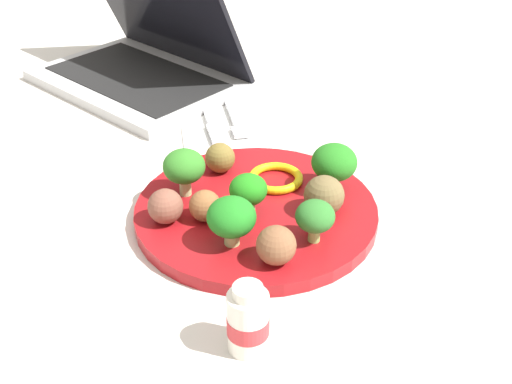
{
  "coord_description": "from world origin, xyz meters",
  "views": [
    {
      "loc": [
        0.64,
        -0.13,
        0.45
      ],
      "look_at": [
        0.0,
        0.0,
        0.04
      ],
      "focal_mm": 47.71,
      "sensor_mm": 36.0,
      "label": 1
    }
  ],
  "objects_px": {
    "laptop": "(145,61)",
    "broccoli_floret_near_rim": "(315,217)",
    "fork": "(236,120)",
    "meatball_back_left": "(165,206)",
    "broccoli_floret_far_rim": "(184,167)",
    "knife": "(211,122)",
    "napkin": "(223,122)",
    "meatball_near_rim": "(276,245)",
    "meatball_mid_right": "(324,195)",
    "plate": "(256,212)",
    "pepper_ring_far_rim": "(276,178)",
    "broccoli_floret_back_right": "(334,163)",
    "meatball_center": "(220,158)",
    "broccoli_floret_mid_left": "(231,218)",
    "meatball_front_left": "(205,206)",
    "yogurt_bottle": "(248,321)",
    "broccoli_floret_back_left": "(248,190)"
  },
  "relations": [
    {
      "from": "fork",
      "to": "meatball_back_left",
      "type": "bearing_deg",
      "value": -26.15
    },
    {
      "from": "broccoli_floret_near_rim",
      "to": "meatball_front_left",
      "type": "relative_size",
      "value": 1.35
    },
    {
      "from": "plate",
      "to": "meatball_center",
      "type": "bearing_deg",
      "value": -162.51
    },
    {
      "from": "broccoli_floret_near_rim",
      "to": "meatball_mid_right",
      "type": "bearing_deg",
      "value": 153.51
    },
    {
      "from": "napkin",
      "to": "pepper_ring_far_rim",
      "type": "bearing_deg",
      "value": 9.73
    },
    {
      "from": "plate",
      "to": "meatball_center",
      "type": "distance_m",
      "value": 0.1
    },
    {
      "from": "broccoli_floret_back_left",
      "to": "broccoli_floret_back_right",
      "type": "height_order",
      "value": "broccoli_floret_back_right"
    },
    {
      "from": "plate",
      "to": "pepper_ring_far_rim",
      "type": "bearing_deg",
      "value": 145.01
    },
    {
      "from": "broccoli_floret_near_rim",
      "to": "broccoli_floret_far_rim",
      "type": "bearing_deg",
      "value": -133.71
    },
    {
      "from": "meatball_front_left",
      "to": "meatball_mid_right",
      "type": "height_order",
      "value": "meatball_mid_right"
    },
    {
      "from": "broccoli_floret_far_rim",
      "to": "laptop",
      "type": "height_order",
      "value": "laptop"
    },
    {
      "from": "broccoli_floret_back_right",
      "to": "meatball_near_rim",
      "type": "distance_m",
      "value": 0.16
    },
    {
      "from": "broccoli_floret_far_rim",
      "to": "knife",
      "type": "bearing_deg",
      "value": 163.62
    },
    {
      "from": "broccoli_floret_mid_left",
      "to": "meatball_back_left",
      "type": "xyz_separation_m",
      "value": [
        -0.06,
        -0.06,
        -0.01
      ]
    },
    {
      "from": "meatball_mid_right",
      "to": "broccoli_floret_back_right",
      "type": "bearing_deg",
      "value": 151.53
    },
    {
      "from": "meatball_near_rim",
      "to": "meatball_mid_right",
      "type": "bearing_deg",
      "value": 136.55
    },
    {
      "from": "meatball_front_left",
      "to": "knife",
      "type": "height_order",
      "value": "meatball_front_left"
    },
    {
      "from": "meatball_front_left",
      "to": "meatball_back_left",
      "type": "distance_m",
      "value": 0.04
    },
    {
      "from": "meatball_back_left",
      "to": "knife",
      "type": "height_order",
      "value": "meatball_back_left"
    },
    {
      "from": "meatball_near_rim",
      "to": "laptop",
      "type": "xyz_separation_m",
      "value": [
        -0.52,
        -0.1,
        0.0
      ]
    },
    {
      "from": "yogurt_bottle",
      "to": "laptop",
      "type": "xyz_separation_m",
      "value": [
        -0.62,
        -0.05,
        0.01
      ]
    },
    {
      "from": "meatball_near_rim",
      "to": "knife",
      "type": "xyz_separation_m",
      "value": [
        -0.34,
        -0.02,
        -0.03
      ]
    },
    {
      "from": "fork",
      "to": "meatball_center",
      "type": "bearing_deg",
      "value": -16.83
    },
    {
      "from": "broccoli_floret_back_left",
      "to": "meatball_back_left",
      "type": "bearing_deg",
      "value": -89.64
    },
    {
      "from": "broccoli_floret_near_rim",
      "to": "broccoli_floret_mid_left",
      "type": "xyz_separation_m",
      "value": [
        -0.01,
        -0.09,
        0.0
      ]
    },
    {
      "from": "broccoli_floret_far_rim",
      "to": "pepper_ring_far_rim",
      "type": "bearing_deg",
      "value": 93.25
    },
    {
      "from": "broccoli_floret_mid_left",
      "to": "pepper_ring_far_rim",
      "type": "height_order",
      "value": "broccoli_floret_mid_left"
    },
    {
      "from": "napkin",
      "to": "broccoli_floret_far_rim",
      "type": "bearing_deg",
      "value": -20.4
    },
    {
      "from": "broccoli_floret_near_rim",
      "to": "broccoli_floret_back_right",
      "type": "relative_size",
      "value": 0.83
    },
    {
      "from": "broccoli_floret_near_rim",
      "to": "pepper_ring_far_rim",
      "type": "relative_size",
      "value": 0.72
    },
    {
      "from": "broccoli_floret_mid_left",
      "to": "napkin",
      "type": "distance_m",
      "value": 0.32
    },
    {
      "from": "broccoli_floret_back_right",
      "to": "pepper_ring_far_rim",
      "type": "bearing_deg",
      "value": -114.84
    },
    {
      "from": "broccoli_floret_back_left",
      "to": "meatball_near_rim",
      "type": "bearing_deg",
      "value": 6.22
    },
    {
      "from": "napkin",
      "to": "meatball_mid_right",
      "type": "bearing_deg",
      "value": 14.71
    },
    {
      "from": "pepper_ring_far_rim",
      "to": "broccoli_floret_mid_left",
      "type": "bearing_deg",
      "value": -33.0
    },
    {
      "from": "plate",
      "to": "meatball_near_rim",
      "type": "height_order",
      "value": "meatball_near_rim"
    },
    {
      "from": "laptop",
      "to": "broccoli_floret_near_rim",
      "type": "bearing_deg",
      "value": 16.52
    },
    {
      "from": "pepper_ring_far_rim",
      "to": "napkin",
      "type": "bearing_deg",
      "value": -170.27
    },
    {
      "from": "meatball_mid_right",
      "to": "knife",
      "type": "distance_m",
      "value": 0.28
    },
    {
      "from": "broccoli_floret_back_left",
      "to": "broccoli_floret_far_rim",
      "type": "relative_size",
      "value": 0.81
    },
    {
      "from": "meatball_front_left",
      "to": "meatball_near_rim",
      "type": "distance_m",
      "value": 0.11
    },
    {
      "from": "broccoli_floret_far_rim",
      "to": "meatball_mid_right",
      "type": "distance_m",
      "value": 0.16
    },
    {
      "from": "pepper_ring_far_rim",
      "to": "meatball_back_left",
      "type": "bearing_deg",
      "value": -67.36
    },
    {
      "from": "meatball_near_rim",
      "to": "meatball_mid_right",
      "type": "relative_size",
      "value": 0.9
    },
    {
      "from": "meatball_front_left",
      "to": "broccoli_floret_far_rim",
      "type": "bearing_deg",
      "value": -164.22
    },
    {
      "from": "broccoli_floret_back_right",
      "to": "knife",
      "type": "distance_m",
      "value": 0.25
    },
    {
      "from": "pepper_ring_far_rim",
      "to": "napkin",
      "type": "relative_size",
      "value": 0.39
    },
    {
      "from": "meatball_near_rim",
      "to": "pepper_ring_far_rim",
      "type": "bearing_deg",
      "value": 167.28
    },
    {
      "from": "meatball_back_left",
      "to": "meatball_near_rim",
      "type": "bearing_deg",
      "value": 47.57
    },
    {
      "from": "meatball_mid_right",
      "to": "laptop",
      "type": "bearing_deg",
      "value": -158.99
    }
  ]
}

